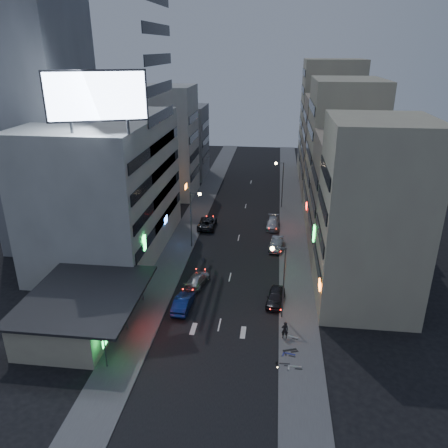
% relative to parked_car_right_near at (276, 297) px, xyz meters
% --- Properties ---
extents(ground, '(180.00, 180.00, 0.00)m').
position_rel_parked_car_right_near_xyz_m(ground, '(-5.60, -8.79, -0.75)').
color(ground, black).
rests_on(ground, ground).
extents(sidewalk_left, '(4.00, 120.00, 0.12)m').
position_rel_parked_car_right_near_xyz_m(sidewalk_left, '(-13.60, 21.21, -0.69)').
color(sidewalk_left, '#4C4C4F').
rests_on(sidewalk_left, ground).
extents(sidewalk_right, '(4.00, 120.00, 0.12)m').
position_rel_parked_car_right_near_xyz_m(sidewalk_right, '(2.40, 21.21, -0.69)').
color(sidewalk_right, '#4C4C4F').
rests_on(sidewalk_right, ground).
extents(food_court, '(11.00, 13.00, 3.88)m').
position_rel_parked_car_right_near_xyz_m(food_court, '(-19.50, -6.79, 1.24)').
color(food_court, '#B2AD8B').
rests_on(food_court, ground).
extents(white_building, '(14.00, 24.00, 18.00)m').
position_rel_parked_car_right_near_xyz_m(white_building, '(-22.60, 11.21, 8.25)').
color(white_building, beige).
rests_on(white_building, ground).
extents(grey_tower, '(10.00, 14.00, 34.00)m').
position_rel_parked_car_right_near_xyz_m(grey_tower, '(-31.60, 14.21, 16.25)').
color(grey_tower, gray).
rests_on(grey_tower, ground).
extents(shophouse_near, '(10.00, 11.00, 20.00)m').
position_rel_parked_car_right_near_xyz_m(shophouse_near, '(9.40, 1.71, 9.25)').
color(shophouse_near, '#B2AD8B').
rests_on(shophouse_near, ground).
extents(shophouse_mid, '(11.00, 12.00, 16.00)m').
position_rel_parked_car_right_near_xyz_m(shophouse_mid, '(9.90, 13.21, 7.25)').
color(shophouse_mid, gray).
rests_on(shophouse_mid, ground).
extents(shophouse_far, '(10.00, 14.00, 22.00)m').
position_rel_parked_car_right_near_xyz_m(shophouse_far, '(9.40, 26.21, 10.25)').
color(shophouse_far, '#B2AD8B').
rests_on(shophouse_far, ground).
extents(far_left_a, '(11.00, 10.00, 20.00)m').
position_rel_parked_car_right_near_xyz_m(far_left_a, '(-21.10, 36.21, 9.25)').
color(far_left_a, beige).
rests_on(far_left_a, ground).
extents(far_left_b, '(12.00, 10.00, 15.00)m').
position_rel_parked_car_right_near_xyz_m(far_left_b, '(-21.60, 49.21, 6.75)').
color(far_left_b, gray).
rests_on(far_left_b, ground).
extents(far_right_a, '(11.00, 12.00, 18.00)m').
position_rel_parked_car_right_near_xyz_m(far_right_a, '(9.90, 41.21, 8.25)').
color(far_right_a, gray).
rests_on(far_right_a, ground).
extents(far_right_b, '(12.00, 12.00, 24.00)m').
position_rel_parked_car_right_near_xyz_m(far_right_b, '(10.40, 55.21, 11.25)').
color(far_right_b, '#B2AD8B').
rests_on(far_right_b, ground).
extents(billboard, '(9.52, 3.75, 6.20)m').
position_rel_parked_car_right_near_xyz_m(billboard, '(-18.59, 1.19, 20.91)').
color(billboard, '#595B60').
rests_on(billboard, white_building).
extents(street_lamp_right_near, '(1.60, 0.44, 8.02)m').
position_rel_parked_car_right_near_xyz_m(street_lamp_right_near, '(0.30, -2.79, 4.62)').
color(street_lamp_right_near, '#595B60').
rests_on(street_lamp_right_near, sidewalk_right).
extents(street_lamp_left, '(1.60, 0.44, 8.02)m').
position_rel_parked_car_right_near_xyz_m(street_lamp_left, '(-11.50, 13.21, 4.62)').
color(street_lamp_left, '#595B60').
rests_on(street_lamp_left, sidewalk_left).
extents(street_lamp_right_far, '(1.60, 0.44, 8.02)m').
position_rel_parked_car_right_near_xyz_m(street_lamp_right_far, '(0.30, 31.21, 4.62)').
color(street_lamp_right_far, '#595B60').
rests_on(street_lamp_right_far, sidewalk_right).
extents(parked_car_right_near, '(2.33, 4.58, 1.50)m').
position_rel_parked_car_right_near_xyz_m(parked_car_right_near, '(0.00, 0.00, 0.00)').
color(parked_car_right_near, black).
rests_on(parked_car_right_near, ground).
extents(parked_car_right_mid, '(2.19, 4.73, 1.50)m').
position_rel_parked_car_right_near_xyz_m(parked_car_right_mid, '(0.00, 14.08, 0.00)').
color(parked_car_right_mid, gray).
rests_on(parked_car_right_mid, ground).
extents(parked_car_left, '(2.57, 5.54, 1.54)m').
position_rel_parked_car_right_near_xyz_m(parked_car_left, '(-10.84, 20.66, 0.02)').
color(parked_car_left, '#28292D').
rests_on(parked_car_left, ground).
extents(parked_car_right_far, '(2.07, 4.95, 1.43)m').
position_rel_parked_car_right_near_xyz_m(parked_car_right_far, '(-0.67, 21.88, -0.03)').
color(parked_car_right_far, '#ABADB4').
rests_on(parked_car_right_far, ground).
extents(road_car_blue, '(1.81, 4.70, 1.53)m').
position_rel_parked_car_right_near_xyz_m(road_car_blue, '(-9.85, -2.38, 0.02)').
color(road_car_blue, navy).
rests_on(road_car_blue, ground).
extents(road_car_silver, '(2.81, 5.00, 1.37)m').
position_rel_parked_car_right_near_xyz_m(road_car_silver, '(-9.24, 2.89, -0.06)').
color(road_car_silver, '#A3A7AB').
rests_on(road_car_silver, ground).
extents(person, '(0.68, 0.48, 1.80)m').
position_rel_parked_car_right_near_xyz_m(person, '(0.94, -6.32, 0.27)').
color(person, black).
rests_on(person, sidewalk_right).
extents(scooter_black_a, '(0.58, 1.60, 0.97)m').
position_rel_parked_car_right_near_xyz_m(scooter_black_a, '(1.42, -9.96, -0.14)').
color(scooter_black_a, black).
rests_on(scooter_black_a, sidewalk_right).
extents(scooter_silver_a, '(0.65, 1.83, 1.11)m').
position_rel_parked_car_right_near_xyz_m(scooter_silver_a, '(2.46, -10.23, -0.07)').
color(scooter_silver_a, '#9EA1A6').
rests_on(scooter_silver_a, sidewalk_right).
extents(scooter_blue, '(0.93, 1.80, 1.05)m').
position_rel_parked_car_right_near_xyz_m(scooter_blue, '(1.98, -8.67, -0.10)').
color(scooter_blue, navy).
rests_on(scooter_blue, sidewalk_right).
extents(scooter_black_b, '(1.29, 2.09, 1.21)m').
position_rel_parked_car_right_near_xyz_m(scooter_black_b, '(2.03, -7.77, -0.02)').
color(scooter_black_b, black).
rests_on(scooter_black_b, sidewalk_right).
extents(scooter_silver_b, '(0.95, 1.71, 0.99)m').
position_rel_parked_car_right_near_xyz_m(scooter_silver_b, '(2.30, -6.10, -0.13)').
color(scooter_silver_b, '#AFB1B7').
rests_on(scooter_silver_b, sidewalk_right).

